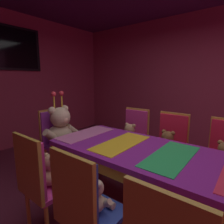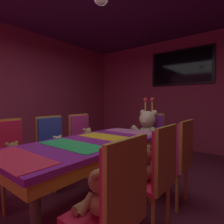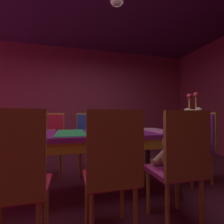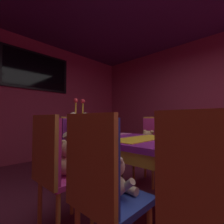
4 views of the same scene
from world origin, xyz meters
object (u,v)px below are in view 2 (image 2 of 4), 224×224
(banquet_table, at_px, (92,148))
(teddy_left_2, at_px, (88,138))
(chair_left_0, at_px, (7,152))
(king_teddy_bear, at_px, (147,129))
(chair_right_0, at_px, (117,201))
(teddy_right_2, at_px, (167,152))
(throne_chair, at_px, (152,135))
(teddy_left_1, at_px, (58,146))
(chair_right_1, at_px, (158,169))
(teddy_right_0, at_px, (99,194))
(wall_tv, at_px, (181,67))
(chair_left_1, at_px, (52,143))
(chair_right_2, at_px, (179,154))
(teddy_right_1, at_px, (143,165))
(chair_left_2, at_px, (82,137))
(teddy_left_0, at_px, (13,155))

(banquet_table, height_order, teddy_left_2, teddy_left_2)
(chair_left_0, relative_size, king_teddy_bear, 1.22)
(chair_left_0, xyz_separation_m, chair_right_0, (1.67, -0.05, 0.00))
(teddy_right_2, height_order, throne_chair, throne_chair)
(teddy_left_1, xyz_separation_m, chair_right_1, (1.50, -0.01, 0.03))
(banquet_table, xyz_separation_m, teddy_right_2, (0.66, 0.61, -0.05))
(teddy_right_0, height_order, teddy_right_2, teddy_right_2)
(banquet_table, distance_m, teddy_left_1, 0.70)
(banquet_table, height_order, teddy_right_2, teddy_right_2)
(teddy_right_2, xyz_separation_m, wall_tv, (-0.66, 2.50, 1.45))
(chair_left_1, relative_size, chair_right_2, 1.00)
(teddy_left_1, bearing_deg, teddy_right_1, -0.35)
(teddy_left_1, bearing_deg, teddy_right_2, 23.26)
(banquet_table, relative_size, chair_left_2, 2.05)
(teddy_left_2, height_order, chair_right_2, chair_right_2)
(chair_left_2, xyz_separation_m, wall_tv, (0.83, 2.51, 1.45))
(chair_right_0, xyz_separation_m, king_teddy_bear, (-0.84, 2.01, 0.12))
(chair_left_1, distance_m, king_teddy_bear, 1.59)
(teddy_right_0, bearing_deg, teddy_left_1, -25.34)
(chair_left_0, relative_size, chair_left_1, 1.00)
(chair_right_1, relative_size, wall_tv, 0.66)
(teddy_right_0, height_order, throne_chair, throne_chair)
(king_teddy_bear, bearing_deg, teddy_right_0, 19.17)
(chair_left_0, distance_m, throne_chair, 2.29)
(teddy_left_1, distance_m, king_teddy_bear, 1.53)
(banquet_table, relative_size, chair_left_0, 2.05)
(wall_tv, bearing_deg, king_teddy_bear, -90.00)
(banquet_table, relative_size, teddy_left_0, 6.88)
(teddy_left_1, height_order, king_teddy_bear, king_teddy_bear)
(teddy_right_1, relative_size, throne_chair, 0.34)
(teddy_left_0, height_order, teddy_left_1, teddy_left_0)
(chair_right_2, height_order, king_teddy_bear, king_teddy_bear)
(teddy_left_0, height_order, throne_chair, throne_chair)
(chair_left_1, bearing_deg, throne_chair, 61.29)
(teddy_right_0, height_order, chair_right_1, chair_right_1)
(chair_right_1, xyz_separation_m, king_teddy_bear, (-0.81, 1.36, 0.12))
(chair_left_1, xyz_separation_m, teddy_left_1, (0.14, -0.00, -0.03))
(chair_right_0, xyz_separation_m, chair_right_2, (-0.04, 1.24, 0.00))
(wall_tv, bearing_deg, throne_chair, -90.00)
(teddy_right_0, bearing_deg, teddy_left_0, -1.90)
(teddy_left_0, distance_m, teddy_right_2, 1.80)
(banquet_table, relative_size, teddy_right_2, 5.88)
(teddy_left_2, bearing_deg, king_teddy_bear, 48.88)
(teddy_right_0, bearing_deg, banquet_table, -42.16)
(chair_left_2, bearing_deg, teddy_right_2, 0.41)
(banquet_table, bearing_deg, teddy_left_0, -139.47)
(chair_right_1, bearing_deg, teddy_right_0, 80.02)
(chair_left_0, bearing_deg, banquet_table, 35.28)
(teddy_left_0, xyz_separation_m, chair_right_2, (1.50, 1.19, 0.02))
(wall_tv, bearing_deg, chair_right_1, -75.25)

